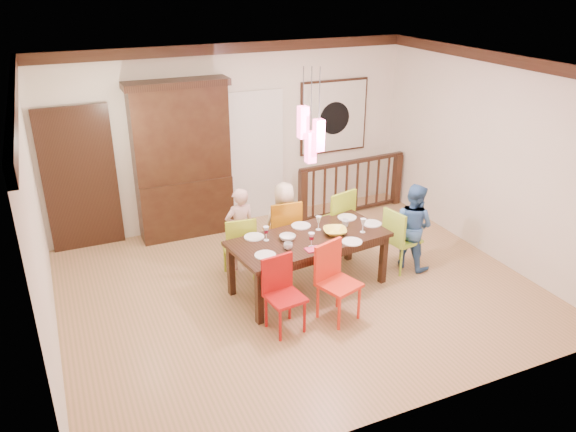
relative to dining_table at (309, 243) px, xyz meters
name	(u,v)px	position (x,y,z in m)	size (l,w,h in m)	color
floor	(298,288)	(-0.13, 0.04, -0.66)	(6.00, 6.00, 0.00)	#A3824F
ceiling	(300,66)	(-0.13, 0.04, 2.24)	(6.00, 6.00, 0.00)	white
wall_back	(234,136)	(-0.13, 2.54, 0.79)	(6.00, 6.00, 0.00)	beige
wall_left	(36,228)	(-3.13, 0.04, 0.79)	(5.00, 5.00, 0.00)	beige
wall_right	(489,157)	(2.87, 0.04, 0.79)	(5.00, 5.00, 0.00)	beige
crown_molding	(300,74)	(-0.13, 0.04, 2.16)	(6.00, 5.00, 0.16)	black
panel_door	(81,181)	(-2.53, 2.49, 0.39)	(1.04, 0.07, 2.24)	black
white_doorway	(255,158)	(0.22, 2.51, 0.39)	(0.97, 0.05, 2.22)	silver
painting	(334,117)	(1.67, 2.51, 0.94)	(1.25, 0.06, 1.25)	black
pendant_cluster	(311,134)	(0.00, 0.00, 1.44)	(0.27, 0.21, 1.14)	#FF4C8C
dining_table	(309,243)	(0.00, 0.00, 0.00)	(2.14, 1.17, 0.75)	black
chair_far_left	(238,242)	(-0.73, 0.68, -0.14)	(0.45, 0.45, 0.91)	#A1B822
chair_far_mid	(282,226)	(-0.03, 0.82, -0.10)	(0.48, 0.48, 0.99)	#B96C0D
chair_far_right	(332,217)	(0.75, 0.76, -0.07)	(0.58, 0.58, 1.04)	#9ABB21
chair_near_left	(285,292)	(-0.66, -0.74, -0.15)	(0.45, 0.45, 0.90)	#AC100F
chair_near_mid	(339,279)	(0.02, -0.79, -0.11)	(0.55, 0.55, 0.96)	red
chair_end_right	(403,235)	(1.43, -0.04, -0.14)	(0.48, 0.48, 0.91)	#9DC733
china_hutch	(182,160)	(-1.04, 2.34, 0.56)	(1.55, 0.46, 2.44)	black
balustrade	(352,186)	(1.79, 1.99, -0.16)	(2.05, 0.21, 0.96)	black
person_far_left	(240,229)	(-0.63, 0.89, -0.06)	(0.44, 0.29, 1.20)	beige
person_far_mid	(284,222)	(0.03, 0.86, -0.07)	(0.58, 0.38, 1.19)	beige
person_end_right	(413,226)	(1.59, -0.03, -0.04)	(0.60, 0.47, 1.24)	#3D6BAC
serving_bowl	(335,231)	(0.35, -0.05, 0.12)	(0.30, 0.30, 0.07)	#F6E445
small_bowl	(288,238)	(-0.29, 0.03, 0.12)	(0.21, 0.21, 0.06)	white
cup_left	(288,246)	(-0.38, -0.20, 0.13)	(0.11, 0.11, 0.09)	silver
cup_right	(345,223)	(0.58, 0.10, 0.14)	(0.11, 0.11, 0.10)	silver
plate_far_left	(254,237)	(-0.65, 0.28, 0.09)	(0.26, 0.26, 0.01)	white
plate_far_mid	(301,226)	(0.05, 0.35, 0.09)	(0.26, 0.26, 0.01)	white
plate_far_right	(347,217)	(0.75, 0.34, 0.09)	(0.26, 0.26, 0.01)	white
plate_near_left	(265,255)	(-0.71, -0.25, 0.09)	(0.26, 0.26, 0.01)	white
plate_near_mid	(352,242)	(0.43, -0.35, 0.09)	(0.26, 0.26, 0.01)	white
plate_end_right	(372,224)	(0.95, 0.02, 0.09)	(0.26, 0.26, 0.01)	white
wine_glass_a	(266,234)	(-0.54, 0.14, 0.18)	(0.08, 0.08, 0.19)	#590C19
wine_glass_b	(318,223)	(0.21, 0.15, 0.18)	(0.08, 0.08, 0.19)	silver
wine_glass_c	(311,240)	(-0.10, -0.26, 0.18)	(0.08, 0.08, 0.19)	#590C19
wine_glass_d	(363,226)	(0.71, -0.15, 0.18)	(0.08, 0.08, 0.19)	silver
napkin	(313,249)	(-0.11, -0.34, 0.09)	(0.18, 0.14, 0.01)	#D83359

